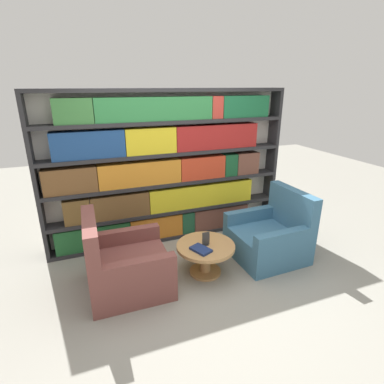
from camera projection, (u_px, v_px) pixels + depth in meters
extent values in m
plane|color=gray|center=(204.00, 287.00, 3.55)|extent=(14.00, 14.00, 0.00)
cube|color=silver|center=(167.00, 166.00, 4.49)|extent=(3.57, 0.05, 2.22)
cube|color=#262628|center=(36.00, 181.00, 3.79)|extent=(0.05, 0.30, 2.22)
cube|color=#262628|center=(271.00, 158.00, 4.97)|extent=(0.05, 0.30, 2.22)
cube|color=#262628|center=(171.00, 234.00, 4.74)|extent=(3.47, 0.30, 0.05)
cube|color=#262628|center=(170.00, 210.00, 4.60)|extent=(3.47, 0.30, 0.05)
cube|color=#262628|center=(169.00, 183.00, 4.45)|extent=(3.47, 0.30, 0.05)
cube|color=#262628|center=(169.00, 153.00, 4.30)|extent=(3.47, 0.30, 0.05)
cube|color=#262628|center=(168.00, 122.00, 4.15)|extent=(3.47, 0.30, 0.05)
cube|color=#262628|center=(167.00, 90.00, 4.01)|extent=(3.47, 0.30, 0.05)
cube|color=#205B2C|center=(94.00, 236.00, 4.27)|extent=(1.02, 0.20, 0.34)
cube|color=orange|center=(156.00, 226.00, 4.57)|extent=(0.79, 0.20, 0.34)
cube|color=#1E5033|center=(187.00, 221.00, 4.74)|extent=(0.20, 0.20, 0.34)
cube|color=brown|center=(219.00, 216.00, 4.93)|extent=(0.94, 0.20, 0.34)
cube|color=brown|center=(77.00, 211.00, 4.07)|extent=(0.34, 0.20, 0.35)
cube|color=brown|center=(120.00, 205.00, 4.26)|extent=(0.81, 0.20, 0.35)
cube|color=gold|center=(201.00, 194.00, 4.68)|extent=(1.68, 0.20, 0.35)
cube|color=brown|center=(70.00, 180.00, 3.91)|extent=(0.67, 0.20, 0.34)
cube|color=orange|center=(140.00, 173.00, 4.22)|extent=(1.16, 0.20, 0.34)
cube|color=#BE391F|center=(202.00, 167.00, 4.53)|extent=(0.70, 0.20, 0.34)
cube|color=#174E2A|center=(229.00, 164.00, 4.69)|extent=(0.21, 0.20, 0.34)
cube|color=brown|center=(246.00, 163.00, 4.79)|extent=(0.38, 0.20, 0.34)
cube|color=navy|center=(89.00, 145.00, 3.85)|extent=(0.91, 0.20, 0.35)
cube|color=gold|center=(150.00, 141.00, 4.12)|extent=(0.70, 0.20, 0.35)
cube|color=maroon|center=(216.00, 136.00, 4.46)|extent=(1.29, 0.20, 0.35)
cube|color=#377237|center=(73.00, 111.00, 3.66)|extent=(0.47, 0.20, 0.31)
cube|color=#2B773D|center=(155.00, 109.00, 4.01)|extent=(1.59, 0.20, 0.31)
cube|color=#B0342A|center=(215.00, 107.00, 4.31)|extent=(0.17, 0.20, 0.31)
cube|color=#185A34|center=(244.00, 106.00, 4.46)|extent=(0.75, 0.20, 0.31)
cube|color=brown|center=(130.00, 272.00, 3.49)|extent=(0.91, 0.88, 0.39)
cube|color=brown|center=(91.00, 242.00, 3.21)|extent=(0.15, 0.87, 0.54)
cube|color=brown|center=(141.00, 268.00, 3.09)|extent=(0.76, 0.13, 0.18)
cube|color=brown|center=(129.00, 235.00, 3.75)|extent=(0.76, 0.13, 0.18)
cube|color=#386684|center=(266.00, 244.00, 4.12)|extent=(0.92, 0.89, 0.39)
cube|color=#386684|center=(292.00, 208.00, 4.10)|extent=(0.17, 0.87, 0.54)
cube|color=#386684|center=(248.00, 215.00, 4.32)|extent=(0.76, 0.14, 0.18)
cube|color=#386684|center=(282.00, 238.00, 3.67)|extent=(0.76, 0.14, 0.18)
cylinder|color=#AD7F4C|center=(205.00, 260.00, 3.76)|extent=(0.13, 0.13, 0.36)
cylinder|color=#AD7F4C|center=(205.00, 271.00, 3.82)|extent=(0.40, 0.40, 0.03)
cylinder|color=#AD7F4C|center=(206.00, 246.00, 3.69)|extent=(0.72, 0.72, 0.04)
cube|color=black|center=(206.00, 244.00, 3.69)|extent=(0.06, 0.06, 0.01)
cube|color=#2D2D2D|center=(206.00, 239.00, 3.66)|extent=(0.09, 0.01, 0.17)
cube|color=navy|center=(201.00, 249.00, 3.55)|extent=(0.24, 0.29, 0.03)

